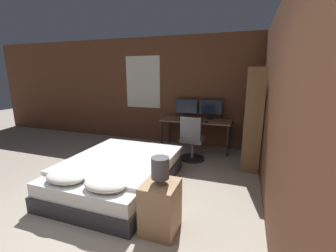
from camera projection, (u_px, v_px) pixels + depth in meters
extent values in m
cube|color=brown|center=(180.00, 92.00, 5.69)|extent=(12.00, 0.06, 2.70)
cube|color=silver|center=(143.00, 82.00, 5.92)|extent=(0.96, 0.01, 1.34)
cube|color=black|center=(143.00, 82.00, 5.93)|extent=(0.88, 0.01, 1.26)
cube|color=brown|center=(276.00, 111.00, 2.74)|extent=(0.06, 12.00, 2.70)
cube|color=#2D2D33|center=(119.00, 180.00, 3.66)|extent=(1.53, 2.09, 0.22)
cube|color=white|center=(119.00, 168.00, 3.61)|extent=(1.47, 2.03, 0.19)
cube|color=white|center=(122.00, 158.00, 3.70)|extent=(1.57, 1.76, 0.05)
ellipsoid|color=silver|center=(66.00, 177.00, 2.94)|extent=(0.55, 0.38, 0.13)
ellipsoid|color=silver|center=(105.00, 184.00, 2.74)|extent=(0.55, 0.38, 0.13)
cube|color=#997551|center=(161.00, 207.00, 2.58)|extent=(0.39, 0.44, 0.60)
cylinder|color=gray|center=(160.00, 183.00, 2.51)|extent=(0.11, 0.11, 0.01)
cylinder|color=gray|center=(160.00, 180.00, 2.50)|extent=(0.02, 0.02, 0.05)
cylinder|color=#4C4C51|center=(160.00, 168.00, 2.47)|extent=(0.20, 0.20, 0.24)
cube|color=#846042|center=(196.00, 120.00, 5.31)|extent=(1.63, 0.64, 0.03)
cylinder|color=#2D2D33|center=(162.00, 135.00, 5.39)|extent=(0.05, 0.05, 0.70)
cylinder|color=#2D2D33|center=(228.00, 141.00, 4.90)|extent=(0.05, 0.05, 0.70)
cylinder|color=#2D2D33|center=(169.00, 130.00, 5.88)|extent=(0.05, 0.05, 0.70)
cylinder|color=#2D2D33|center=(229.00, 135.00, 5.39)|extent=(0.05, 0.05, 0.70)
cylinder|color=black|center=(186.00, 117.00, 5.60)|extent=(0.16, 0.16, 0.01)
cylinder|color=black|center=(186.00, 115.00, 5.59)|extent=(0.03, 0.03, 0.09)
cube|color=black|center=(186.00, 106.00, 5.54)|extent=(0.55, 0.03, 0.36)
cube|color=#192338|center=(186.00, 106.00, 5.52)|extent=(0.52, 0.00, 0.33)
cylinder|color=black|center=(210.00, 119.00, 5.41)|extent=(0.16, 0.16, 0.01)
cylinder|color=black|center=(210.00, 117.00, 5.40)|extent=(0.03, 0.03, 0.09)
cube|color=black|center=(211.00, 107.00, 5.35)|extent=(0.55, 0.03, 0.36)
cube|color=#192338|center=(211.00, 107.00, 5.33)|extent=(0.52, 0.00, 0.33)
cube|color=black|center=(194.00, 121.00, 5.11)|extent=(0.39, 0.13, 0.02)
ellipsoid|color=black|center=(207.00, 122.00, 5.01)|extent=(0.07, 0.05, 0.04)
cylinder|color=black|center=(192.00, 158.00, 4.83)|extent=(0.52, 0.52, 0.04)
cylinder|color=gray|center=(192.00, 149.00, 4.78)|extent=(0.05, 0.05, 0.37)
cube|color=slate|center=(192.00, 139.00, 4.73)|extent=(0.46, 0.46, 0.07)
cube|color=slate|center=(190.00, 129.00, 4.48)|extent=(0.42, 0.05, 0.47)
cube|color=brown|center=(253.00, 123.00, 3.93)|extent=(0.32, 0.02, 1.91)
cube|color=brown|center=(253.00, 115.00, 4.64)|extent=(0.32, 0.02, 1.91)
cube|color=brown|center=(252.00, 133.00, 4.35)|extent=(0.32, 0.74, 0.02)
cube|color=brown|center=(254.00, 107.00, 4.23)|extent=(0.32, 0.74, 0.02)
cube|color=brown|center=(256.00, 80.00, 4.12)|extent=(0.32, 0.74, 0.02)
cube|color=#B2332D|center=(252.00, 132.00, 4.01)|extent=(0.26, 0.04, 0.20)
cube|color=orange|center=(252.00, 130.00, 4.04)|extent=(0.26, 0.03, 0.25)
cube|color=#28282D|center=(252.00, 131.00, 4.09)|extent=(0.26, 0.04, 0.19)
cube|color=#28282D|center=(252.00, 129.00, 4.13)|extent=(0.26, 0.04, 0.24)
cube|color=#337042|center=(252.00, 128.00, 4.16)|extent=(0.26, 0.03, 0.25)
cube|color=#B2332D|center=(252.00, 129.00, 4.21)|extent=(0.26, 0.04, 0.22)
cube|color=gold|center=(255.00, 104.00, 3.89)|extent=(0.26, 0.04, 0.18)
cube|color=teal|center=(255.00, 102.00, 3.93)|extent=(0.26, 0.03, 0.23)
cube|color=#BCB29E|center=(255.00, 101.00, 3.96)|extent=(0.26, 0.04, 0.25)
cube|color=#28282D|center=(255.00, 102.00, 4.01)|extent=(0.26, 0.03, 0.20)
cube|color=#28282D|center=(255.00, 101.00, 4.05)|extent=(0.26, 0.04, 0.24)
cube|color=#337042|center=(255.00, 102.00, 4.10)|extent=(0.26, 0.03, 0.19)
cube|color=#2D4784|center=(255.00, 101.00, 4.13)|extent=(0.26, 0.04, 0.22)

